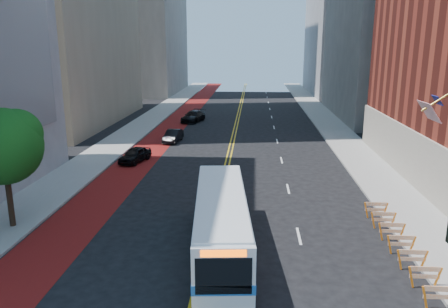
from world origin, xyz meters
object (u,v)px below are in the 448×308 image
car_a (135,155)px  car_b (173,136)px  transit_bus (221,222)px  car_c (193,116)px  street_tree (4,143)px

car_a → car_b: 8.58m
transit_bus → car_c: size_ratio=2.25×
transit_bus → car_a: size_ratio=2.94×
car_c → transit_bus: bearing=-65.4°
car_a → car_c: car_c is taller
transit_bus → car_c: (-6.57, 37.50, -0.86)m
car_a → car_c: size_ratio=0.76×
street_tree → car_b: bearing=77.8°
car_a → transit_bus: bearing=-46.5°
street_tree → car_b: (4.94, 22.85, -4.27)m
transit_bus → car_b: (-7.02, 24.99, -0.95)m
street_tree → car_c: 36.01m
car_b → transit_bus: bearing=-68.6°
car_b → street_tree: bearing=-96.5°
car_c → car_a: bearing=-81.7°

